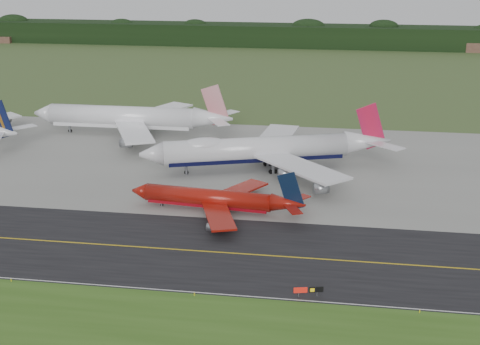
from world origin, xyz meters
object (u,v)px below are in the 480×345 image
(jet_star_tail, at_px, (133,118))
(taxiway_sign, at_px, (308,290))
(jet_ba_747, at_px, (265,149))
(jet_red_737, at_px, (217,199))

(jet_star_tail, xyz_separation_m, taxiway_sign, (57.50, -90.66, -4.27))
(jet_ba_747, relative_size, taxiway_sign, 13.29)
(jet_ba_747, distance_m, taxiway_sign, 65.22)
(jet_ba_747, bearing_deg, jet_star_tail, 147.68)
(jet_red_737, distance_m, taxiway_sign, 39.83)
(jet_red_737, height_order, jet_star_tail, jet_star_tail)
(jet_ba_747, relative_size, jet_star_tail, 1.03)
(jet_red_737, bearing_deg, jet_ba_747, 77.33)
(jet_red_737, height_order, taxiway_sign, jet_red_737)
(taxiway_sign, bearing_deg, jet_ba_747, 102.86)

